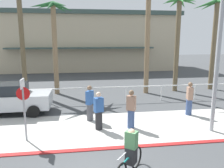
% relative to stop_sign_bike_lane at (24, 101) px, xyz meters
% --- Properties ---
extents(ground_plane, '(80.00, 80.00, 0.00)m').
position_rel_stop_sign_bike_lane_xyz_m(ground_plane, '(2.80, 6.67, -1.68)').
color(ground_plane, '#424447').
extents(sidewalk_strip, '(44.00, 4.00, 0.02)m').
position_rel_stop_sign_bike_lane_xyz_m(sidewalk_strip, '(2.80, 0.87, -1.67)').
color(sidewalk_strip, beige).
rests_on(sidewalk_strip, ground).
extents(curb_paint, '(44.00, 0.24, 0.03)m').
position_rel_stop_sign_bike_lane_xyz_m(curb_paint, '(2.80, -1.13, -1.66)').
color(curb_paint, maroon).
rests_on(curb_paint, ground).
extents(building_backdrop, '(25.16, 9.55, 7.41)m').
position_rel_stop_sign_bike_lane_xyz_m(building_backdrop, '(2.46, 22.74, 2.05)').
color(building_backdrop, '#BCAD8E').
rests_on(building_backdrop, ground).
extents(rail_fence, '(19.22, 0.08, 1.04)m').
position_rel_stop_sign_bike_lane_xyz_m(rail_fence, '(2.80, 5.17, -0.84)').
color(rail_fence, white).
rests_on(rail_fence, ground).
extents(stop_sign_bike_lane, '(0.52, 0.56, 2.56)m').
position_rel_stop_sign_bike_lane_xyz_m(stop_sign_bike_lane, '(0.00, 0.00, 0.00)').
color(stop_sign_bike_lane, gray).
rests_on(stop_sign_bike_lane, ground).
extents(streetlight_curb, '(0.24, 2.54, 7.50)m').
position_rel_stop_sign_bike_lane_xyz_m(streetlight_curb, '(8.02, -0.35, 2.60)').
color(streetlight_curb, '#9EA0A5').
rests_on(streetlight_curb, ground).
extents(palm_tree_3, '(2.94, 3.26, 9.03)m').
position_rel_stop_sign_bike_lane_xyz_m(palm_tree_3, '(-2.05, 9.21, 4.76)').
color(palm_tree_3, brown).
rests_on(palm_tree_3, ground).
extents(palm_tree_4, '(2.99, 2.96, 6.68)m').
position_rel_stop_sign_bike_lane_xyz_m(palm_tree_4, '(0.46, 8.12, 3.30)').
color(palm_tree_4, '#846B4C').
rests_on(palm_tree_4, ground).
extents(palm_tree_5, '(2.82, 3.12, 8.07)m').
position_rel_stop_sign_bike_lane_xyz_m(palm_tree_5, '(7.19, 7.43, 4.09)').
color(palm_tree_5, '#846B4C').
rests_on(palm_tree_5, ground).
extents(palm_tree_6, '(2.77, 3.00, 7.16)m').
position_rel_stop_sign_bike_lane_xyz_m(palm_tree_6, '(9.67, 7.77, 3.58)').
color(palm_tree_6, brown).
rests_on(palm_tree_6, ground).
extents(palm_tree_7, '(3.55, 3.72, 7.11)m').
position_rel_stop_sign_bike_lane_xyz_m(palm_tree_7, '(12.82, 7.99, 3.68)').
color(palm_tree_7, brown).
rests_on(palm_tree_7, ground).
extents(car_silver_1, '(4.40, 2.02, 1.69)m').
position_rel_stop_sign_bike_lane_xyz_m(car_silver_1, '(-1.72, 3.74, -0.81)').
color(car_silver_1, '#B2B7BC').
rests_on(car_silver_1, ground).
extents(cyclist_teal_0, '(1.17, 1.47, 1.50)m').
position_rel_stop_sign_bike_lane_xyz_m(cyclist_teal_0, '(3.67, -2.87, -0.98)').
color(cyclist_teal_0, black).
rests_on(cyclist_teal_0, ground).
extents(pedestrian_0, '(0.46, 0.41, 1.77)m').
position_rel_stop_sign_bike_lane_xyz_m(pedestrian_0, '(3.01, 0.75, -0.85)').
color(pedestrian_0, '#232326').
rests_on(pedestrian_0, ground).
extents(pedestrian_1, '(0.48, 0.43, 1.82)m').
position_rel_stop_sign_bike_lane_xyz_m(pedestrian_1, '(4.50, 0.72, -0.83)').
color(pedestrian_1, '#384C7A').
rests_on(pedestrian_1, ground).
extents(pedestrian_2, '(0.44, 0.48, 1.82)m').
position_rel_stop_sign_bike_lane_xyz_m(pedestrian_2, '(2.67, 1.96, -0.83)').
color(pedestrian_2, '#4C4C51').
rests_on(pedestrian_2, ground).
extents(pedestrian_3, '(0.37, 0.44, 1.82)m').
position_rel_stop_sign_bike_lane_xyz_m(pedestrian_3, '(8.02, 2.09, -0.83)').
color(pedestrian_3, '#384C7A').
rests_on(pedestrian_3, ground).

